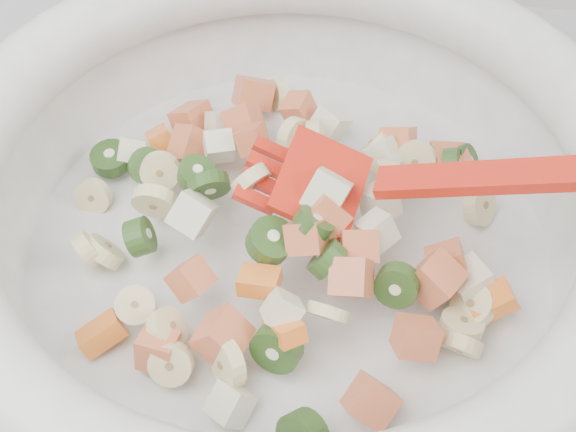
# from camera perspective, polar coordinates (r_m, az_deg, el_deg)

# --- Properties ---
(mixing_bowl) EXTENTS (0.44, 0.41, 0.15)m
(mixing_bowl) POSITION_cam_1_polar(r_m,az_deg,el_deg) (0.46, 0.04, 1.06)
(mixing_bowl) COLOR white
(mixing_bowl) RESTS_ON counter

